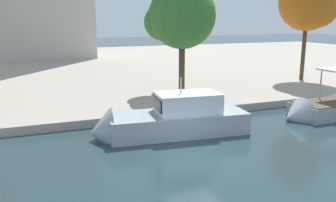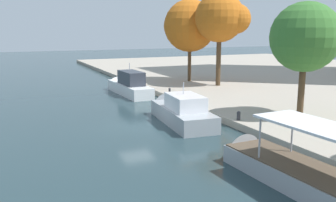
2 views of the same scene
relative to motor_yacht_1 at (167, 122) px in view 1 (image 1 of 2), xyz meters
name	(u,v)px [view 1 (image 1 of 2)]	position (x,y,z in m)	size (l,w,h in m)	color
ground_plane	(195,156)	(0.00, -3.73, -0.72)	(220.00, 220.00, 0.00)	#23383D
dock_promenade	(86,66)	(0.00, 30.31, -0.45)	(120.00, 55.00, 0.55)	#A39989
motor_yacht_1	(167,122)	(0.00, 0.00, 0.00)	(9.29, 3.65, 4.24)	#9EA3A8
mooring_bollard_0	(196,102)	(3.47, 3.34, 0.20)	(0.30, 0.30, 0.71)	#2D2D33
tree_1	(179,16)	(4.38, 8.59, 6.10)	(5.52, 5.39, 8.98)	#4C3823
tree_3	(310,2)	(18.46, 9.59, 7.40)	(5.52, 5.61, 10.33)	#4C3823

